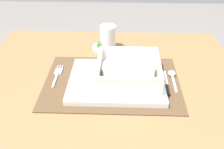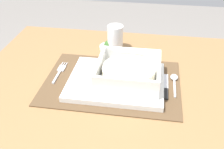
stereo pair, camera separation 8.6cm
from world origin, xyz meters
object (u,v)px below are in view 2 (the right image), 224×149
(porridge_bowl, at_px, (128,72))
(butter_knife, at_px, (166,88))
(condiment_saucer, at_px, (109,46))
(dining_table, at_px, (109,106))
(fork, at_px, (60,71))
(bread_knife, at_px, (157,84))
(drinking_glass, at_px, (115,39))
(spoon, at_px, (174,80))

(porridge_bowl, relative_size, butter_knife, 1.44)
(porridge_bowl, height_order, condiment_saucer, porridge_bowl)
(porridge_bowl, distance_m, condiment_saucer, 0.24)
(dining_table, distance_m, fork, 0.21)
(bread_knife, relative_size, drinking_glass, 1.37)
(porridge_bowl, bearing_deg, fork, 172.30)
(drinking_glass, bearing_deg, fork, -128.64)
(bread_knife, bearing_deg, fork, 172.93)
(spoon, height_order, drinking_glass, drinking_glass)
(dining_table, distance_m, spoon, 0.25)
(drinking_glass, bearing_deg, bread_knife, -53.39)
(bread_knife, bearing_deg, butter_knife, -36.06)
(spoon, relative_size, condiment_saucer, 1.61)
(dining_table, relative_size, spoon, 7.35)
(butter_knife, xyz_separation_m, condiment_saucer, (-0.21, 0.23, 0.00))
(butter_knife, bearing_deg, spoon, 63.09)
(porridge_bowl, bearing_deg, butter_knife, -6.77)
(porridge_bowl, distance_m, spoon, 0.15)
(porridge_bowl, xyz_separation_m, fork, (-0.23, 0.03, -0.04))
(fork, distance_m, bread_knife, 0.32)
(porridge_bowl, distance_m, drinking_glass, 0.24)
(porridge_bowl, xyz_separation_m, drinking_glass, (-0.07, 0.23, 0.00))
(porridge_bowl, xyz_separation_m, bread_knife, (0.09, 0.00, -0.04))
(fork, xyz_separation_m, butter_knife, (0.35, -0.04, 0.00))
(butter_knife, bearing_deg, condiment_saucer, 134.32)
(fork, relative_size, condiment_saucer, 1.77)
(fork, distance_m, condiment_saucer, 0.23)
(drinking_glass, bearing_deg, butter_knife, -51.43)
(dining_table, distance_m, butter_knife, 0.23)
(bread_knife, height_order, condiment_saucer, condiment_saucer)
(spoon, xyz_separation_m, drinking_glass, (-0.22, 0.19, 0.03))
(porridge_bowl, height_order, bread_knife, porridge_bowl)
(porridge_bowl, xyz_separation_m, spoon, (0.14, 0.03, -0.03))
(dining_table, height_order, fork, fork)
(butter_knife, distance_m, drinking_glass, 0.31)
(condiment_saucer, bearing_deg, butter_knife, -47.76)
(dining_table, xyz_separation_m, spoon, (0.21, 0.00, 0.13))
(dining_table, xyz_separation_m, drinking_glass, (-0.01, 0.19, 0.17))
(spoon, relative_size, butter_knife, 0.89)
(porridge_bowl, height_order, butter_knife, porridge_bowl)
(fork, height_order, bread_knife, bread_knife)
(dining_table, height_order, butter_knife, butter_knife)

